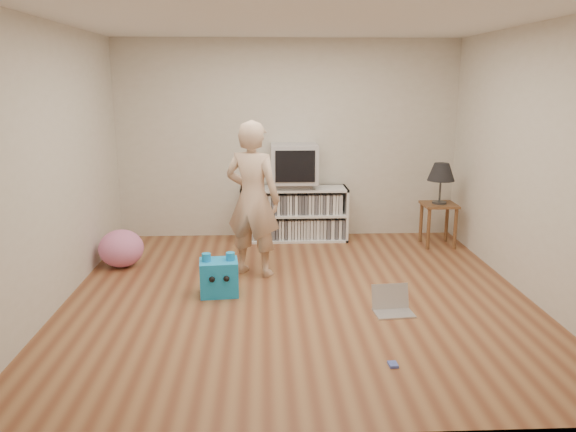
{
  "coord_description": "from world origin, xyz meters",
  "views": [
    {
      "loc": [
        -0.33,
        -5.2,
        2.07
      ],
      "look_at": [
        -0.08,
        0.4,
        0.71
      ],
      "focal_mm": 35.0,
      "sensor_mm": 36.0,
      "label": 1
    }
  ],
  "objects_px": {
    "crt_tv": "(294,163)",
    "plush_blue": "(219,277)",
    "side_table": "(439,214)",
    "table_lamp": "(441,173)",
    "media_unit": "(294,213)",
    "dvd_deck": "(294,185)",
    "plush_pink": "(121,248)",
    "person": "(253,199)",
    "laptop": "(392,305)"
  },
  "relations": [
    {
      "from": "media_unit",
      "to": "dvd_deck",
      "type": "bearing_deg",
      "value": -90.0
    },
    {
      "from": "plush_pink",
      "to": "crt_tv",
      "type": "bearing_deg",
      "value": 27.22
    },
    {
      "from": "dvd_deck",
      "to": "table_lamp",
      "type": "height_order",
      "value": "table_lamp"
    },
    {
      "from": "crt_tv",
      "to": "side_table",
      "type": "distance_m",
      "value": 1.96
    },
    {
      "from": "crt_tv",
      "to": "side_table",
      "type": "bearing_deg",
      "value": -11.36
    },
    {
      "from": "person",
      "to": "plush_blue",
      "type": "height_order",
      "value": "person"
    },
    {
      "from": "side_table",
      "to": "plush_blue",
      "type": "relative_size",
      "value": 1.28
    },
    {
      "from": "media_unit",
      "to": "plush_pink",
      "type": "relative_size",
      "value": 2.8
    },
    {
      "from": "crt_tv",
      "to": "side_table",
      "type": "height_order",
      "value": "crt_tv"
    },
    {
      "from": "table_lamp",
      "to": "person",
      "type": "bearing_deg",
      "value": -156.93
    },
    {
      "from": "media_unit",
      "to": "side_table",
      "type": "xyz_separation_m",
      "value": [
        1.83,
        -0.39,
        0.07
      ]
    },
    {
      "from": "media_unit",
      "to": "side_table",
      "type": "distance_m",
      "value": 1.87
    },
    {
      "from": "plush_blue",
      "to": "dvd_deck",
      "type": "bearing_deg",
      "value": 61.18
    },
    {
      "from": "media_unit",
      "to": "crt_tv",
      "type": "height_order",
      "value": "crt_tv"
    },
    {
      "from": "crt_tv",
      "to": "plush_pink",
      "type": "xyz_separation_m",
      "value": [
        -2.02,
        -1.04,
        -0.81
      ]
    },
    {
      "from": "media_unit",
      "to": "plush_blue",
      "type": "xyz_separation_m",
      "value": [
        -0.85,
        -1.98,
        -0.17
      ]
    },
    {
      "from": "media_unit",
      "to": "table_lamp",
      "type": "height_order",
      "value": "table_lamp"
    },
    {
      "from": "table_lamp",
      "to": "plush_pink",
      "type": "xyz_separation_m",
      "value": [
        -3.85,
        -0.67,
        -0.73
      ]
    },
    {
      "from": "dvd_deck",
      "to": "laptop",
      "type": "xyz_separation_m",
      "value": [
        0.77,
        -2.46,
        -0.67
      ]
    },
    {
      "from": "side_table",
      "to": "plush_pink",
      "type": "distance_m",
      "value": 3.91
    },
    {
      "from": "side_table",
      "to": "table_lamp",
      "type": "relative_size",
      "value": 1.07
    },
    {
      "from": "dvd_deck",
      "to": "plush_pink",
      "type": "height_order",
      "value": "dvd_deck"
    },
    {
      "from": "person",
      "to": "table_lamp",
      "type": "bearing_deg",
      "value": -133.46
    },
    {
      "from": "table_lamp",
      "to": "person",
      "type": "height_order",
      "value": "person"
    },
    {
      "from": "media_unit",
      "to": "plush_pink",
      "type": "bearing_deg",
      "value": -152.36
    },
    {
      "from": "laptop",
      "to": "plush_blue",
      "type": "xyz_separation_m",
      "value": [
        -1.62,
        0.5,
        0.12
      ]
    },
    {
      "from": "table_lamp",
      "to": "plush_pink",
      "type": "height_order",
      "value": "table_lamp"
    },
    {
      "from": "crt_tv",
      "to": "table_lamp",
      "type": "bearing_deg",
      "value": -11.36
    },
    {
      "from": "person",
      "to": "plush_blue",
      "type": "bearing_deg",
      "value": 84.31
    },
    {
      "from": "crt_tv",
      "to": "plush_blue",
      "type": "xyz_separation_m",
      "value": [
        -0.85,
        -1.96,
        -0.84
      ]
    },
    {
      "from": "laptop",
      "to": "crt_tv",
      "type": "bearing_deg",
      "value": 101.98
    },
    {
      "from": "plush_blue",
      "to": "laptop",
      "type": "bearing_deg",
      "value": -22.59
    },
    {
      "from": "media_unit",
      "to": "person",
      "type": "bearing_deg",
      "value": -110.42
    },
    {
      "from": "media_unit",
      "to": "laptop",
      "type": "relative_size",
      "value": 3.77
    },
    {
      "from": "crt_tv",
      "to": "laptop",
      "type": "distance_m",
      "value": 2.75
    },
    {
      "from": "table_lamp",
      "to": "side_table",
      "type": "bearing_deg",
      "value": 0.0
    },
    {
      "from": "dvd_deck",
      "to": "plush_pink",
      "type": "relative_size",
      "value": 0.9
    },
    {
      "from": "plush_pink",
      "to": "person",
      "type": "bearing_deg",
      "value": -12.11
    },
    {
      "from": "dvd_deck",
      "to": "side_table",
      "type": "distance_m",
      "value": 1.89
    },
    {
      "from": "table_lamp",
      "to": "laptop",
      "type": "bearing_deg",
      "value": -116.83
    },
    {
      "from": "crt_tv",
      "to": "person",
      "type": "relative_size",
      "value": 0.36
    },
    {
      "from": "media_unit",
      "to": "plush_blue",
      "type": "bearing_deg",
      "value": -113.18
    },
    {
      "from": "laptop",
      "to": "person",
      "type": "bearing_deg",
      "value": 134.15
    },
    {
      "from": "crt_tv",
      "to": "laptop",
      "type": "height_order",
      "value": "crt_tv"
    },
    {
      "from": "side_table",
      "to": "person",
      "type": "xyz_separation_m",
      "value": [
        -2.34,
        -1.0,
        0.42
      ]
    },
    {
      "from": "laptop",
      "to": "plush_blue",
      "type": "distance_m",
      "value": 1.69
    },
    {
      "from": "crt_tv",
      "to": "plush_blue",
      "type": "height_order",
      "value": "crt_tv"
    },
    {
      "from": "plush_pink",
      "to": "table_lamp",
      "type": "bearing_deg",
      "value": 9.92
    },
    {
      "from": "dvd_deck",
      "to": "plush_pink",
      "type": "xyz_separation_m",
      "value": [
        -2.02,
        -1.04,
        -0.52
      ]
    },
    {
      "from": "crt_tv",
      "to": "table_lamp",
      "type": "distance_m",
      "value": 1.86
    }
  ]
}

